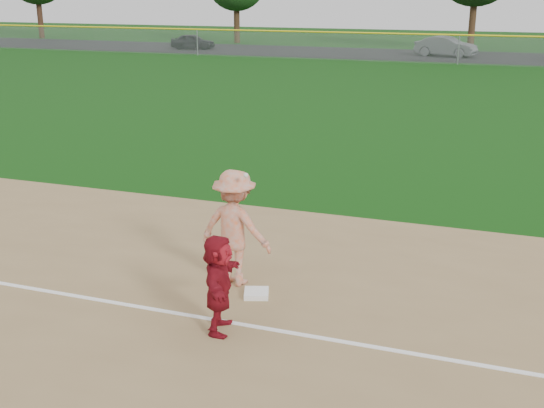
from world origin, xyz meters
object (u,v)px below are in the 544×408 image
(first_base, at_px, (256,293))
(base_runner, at_px, (219,284))
(car_left, at_px, (193,41))
(car_mid, at_px, (446,46))

(first_base, distance_m, base_runner, 1.54)
(car_left, height_order, car_mid, car_mid)
(first_base, height_order, car_mid, car_mid)
(base_runner, height_order, car_left, base_runner)
(first_base, relative_size, car_left, 0.11)
(base_runner, bearing_deg, car_mid, -12.44)
(car_mid, bearing_deg, base_runner, -165.09)
(base_runner, xyz_separation_m, car_left, (-22.88, 46.06, -0.15))
(first_base, bearing_deg, car_left, 117.20)
(first_base, relative_size, car_mid, 0.09)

